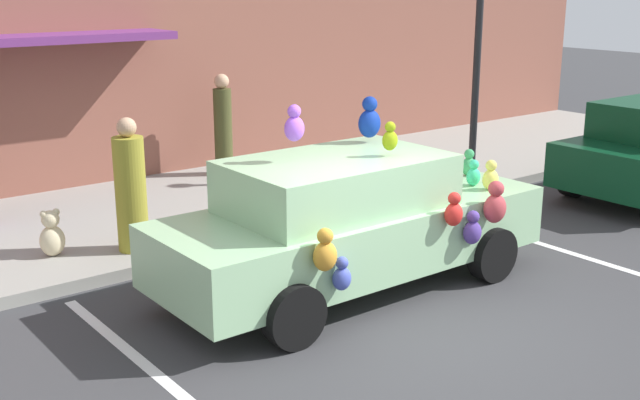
% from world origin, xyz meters
% --- Properties ---
extents(ground_plane, '(60.00, 60.00, 0.00)m').
position_xyz_m(ground_plane, '(0.00, 0.00, 0.00)').
color(ground_plane, '#38383A').
extents(sidewalk, '(24.00, 4.00, 0.15)m').
position_xyz_m(sidewalk, '(0.00, 5.00, 0.07)').
color(sidewalk, gray).
rests_on(sidewalk, ground).
extents(parking_stripe_front, '(0.12, 3.60, 0.01)m').
position_xyz_m(parking_stripe_front, '(3.26, 1.00, 0.00)').
color(parking_stripe_front, silver).
rests_on(parking_stripe_front, ground).
extents(parking_stripe_rear, '(0.12, 3.60, 0.01)m').
position_xyz_m(parking_stripe_rear, '(-2.42, 1.00, 0.00)').
color(parking_stripe_rear, silver).
rests_on(parking_stripe_rear, ground).
extents(plush_covered_car, '(4.58, 2.00, 2.15)m').
position_xyz_m(plush_covered_car, '(0.25, 1.23, 0.80)').
color(plush_covered_car, '#9BCB98').
rests_on(plush_covered_car, ground).
extents(teddy_bear_on_sidewalk, '(0.31, 0.25, 0.58)m').
position_xyz_m(teddy_bear_on_sidewalk, '(-2.16, 3.96, 0.42)').
color(teddy_bear_on_sidewalk, beige).
rests_on(teddy_bear_on_sidewalk, sidewalk).
extents(street_lamp_post, '(0.28, 0.28, 4.18)m').
position_xyz_m(street_lamp_post, '(4.80, 3.50, 2.69)').
color(street_lamp_post, black).
rests_on(street_lamp_post, sidewalk).
extents(pedestrian_walking_past, '(0.38, 0.38, 1.66)m').
position_xyz_m(pedestrian_walking_past, '(-1.29, 3.57, 0.91)').
color(pedestrian_walking_past, olive).
rests_on(pedestrian_walking_past, sidewalk).
extents(pedestrian_by_lamp, '(0.31, 0.31, 1.71)m').
position_xyz_m(pedestrian_by_lamp, '(1.66, 6.30, 0.97)').
color(pedestrian_by_lamp, '#424321').
rests_on(pedestrian_by_lamp, sidewalk).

